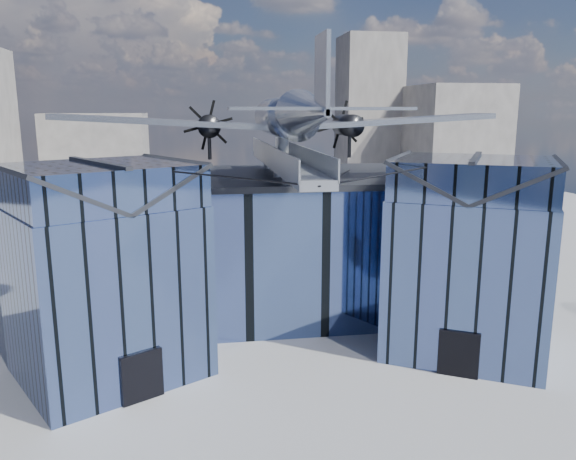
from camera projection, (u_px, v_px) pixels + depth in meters
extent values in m
plane|color=gray|center=(293.00, 352.00, 34.16)|extent=(120.00, 120.00, 0.00)
cube|color=#475D92|center=(273.00, 243.00, 41.86)|extent=(28.00, 14.00, 9.50)
cube|color=#24262B|center=(273.00, 177.00, 40.82)|extent=(28.00, 14.00, 0.40)
cube|color=#475D92|center=(107.00, 291.00, 30.60)|extent=(11.79, 11.43, 9.50)
cube|color=#475D92|center=(99.00, 185.00, 29.38)|extent=(11.56, 11.20, 2.20)
cube|color=#24262B|center=(55.00, 189.00, 27.99)|extent=(7.98, 9.23, 2.40)
cube|color=#24262B|center=(140.00, 182.00, 30.76)|extent=(7.98, 9.23, 2.40)
cube|color=#24262B|center=(98.00, 163.00, 29.14)|extent=(4.30, 7.10, 0.18)
cube|color=black|center=(142.00, 377.00, 28.24)|extent=(2.03, 1.32, 2.60)
cube|color=black|center=(180.00, 276.00, 33.37)|extent=(0.34, 0.34, 9.50)
cube|color=#475D92|center=(468.00, 274.00, 33.80)|extent=(11.79, 11.43, 9.50)
cube|color=#475D92|center=(474.00, 178.00, 32.58)|extent=(11.56, 11.20, 2.20)
cube|color=#24262B|center=(435.00, 176.00, 33.37)|extent=(7.98, 9.23, 2.40)
cube|color=#24262B|center=(516.00, 179.00, 31.79)|extent=(7.98, 9.23, 2.40)
cube|color=#24262B|center=(476.00, 158.00, 32.34)|extent=(4.30, 7.10, 0.18)
cube|color=black|center=(459.00, 354.00, 30.82)|extent=(2.03, 1.32, 2.60)
cube|color=black|center=(393.00, 267.00, 35.38)|extent=(0.34, 0.34, 9.50)
cube|color=#91969E|center=(284.00, 164.00, 35.22)|extent=(1.80, 21.00, 0.50)
cube|color=#91969E|center=(270.00, 154.00, 34.95)|extent=(0.08, 21.00, 1.10)
cube|color=#91969E|center=(298.00, 154.00, 35.22)|extent=(0.08, 21.00, 1.10)
cylinder|color=#91969E|center=(266.00, 162.00, 44.54)|extent=(0.44, 0.44, 1.35)
cylinder|color=#91969E|center=(277.00, 169.00, 38.74)|extent=(0.44, 0.44, 1.35)
cylinder|color=#91969E|center=(285.00, 176.00, 34.88)|extent=(0.44, 0.44, 1.35)
cylinder|color=#91969E|center=(283.00, 149.00, 35.50)|extent=(0.70, 0.70, 1.40)
cylinder|color=black|center=(200.00, 174.00, 27.11)|extent=(10.55, 6.08, 0.69)
cylinder|color=black|center=(407.00, 171.00, 28.71)|extent=(10.55, 6.08, 0.69)
cylinder|color=black|center=(239.00, 178.00, 32.94)|extent=(6.09, 17.04, 1.19)
cylinder|color=black|center=(338.00, 176.00, 33.86)|extent=(6.09, 17.04, 1.19)
cylinder|color=#A4A9B1|center=(283.00, 117.00, 35.09)|extent=(2.50, 11.00, 2.50)
sphere|color=#A4A9B1|center=(272.00, 116.00, 40.41)|extent=(2.50, 2.50, 2.50)
cube|color=black|center=(274.00, 107.00, 39.30)|extent=(1.60, 1.40, 0.50)
cone|color=#A4A9B1|center=(311.00, 113.00, 26.34)|extent=(2.50, 7.00, 2.50)
cube|color=#A4A9B1|center=(322.00, 75.00, 23.78)|extent=(0.18, 2.40, 3.40)
cube|color=#A4A9B1|center=(321.00, 109.00, 24.17)|extent=(8.00, 1.80, 0.14)
cube|color=#A4A9B1|center=(170.00, 122.00, 35.06)|extent=(14.00, 3.20, 1.08)
cylinder|color=black|center=(209.00, 126.00, 36.05)|extent=(1.44, 3.20, 1.44)
cone|color=black|center=(208.00, 125.00, 37.79)|extent=(0.70, 0.70, 0.70)
cube|color=black|center=(208.00, 125.00, 37.94)|extent=(1.05, 0.06, 3.33)
cube|color=black|center=(208.00, 125.00, 37.94)|extent=(2.53, 0.06, 2.53)
cube|color=black|center=(208.00, 125.00, 37.94)|extent=(3.33, 0.06, 1.05)
cylinder|color=black|center=(209.00, 146.00, 35.73)|extent=(0.24, 0.24, 1.75)
cube|color=#A4A9B1|center=(385.00, 122.00, 37.19)|extent=(14.00, 3.20, 1.08)
cylinder|color=black|center=(348.00, 125.00, 37.46)|extent=(1.44, 3.20, 1.44)
cone|color=black|center=(341.00, 125.00, 39.20)|extent=(0.70, 0.70, 0.70)
cube|color=black|center=(340.00, 125.00, 39.34)|extent=(1.05, 0.06, 3.33)
cube|color=black|center=(340.00, 125.00, 39.34)|extent=(2.53, 0.06, 2.53)
cube|color=black|center=(340.00, 125.00, 39.34)|extent=(3.33, 0.06, 1.05)
cylinder|color=black|center=(349.00, 144.00, 37.13)|extent=(0.24, 0.24, 1.75)
cube|color=gray|center=(452.00, 148.00, 83.52)|extent=(12.00, 14.00, 18.00)
cube|color=gray|center=(98.00, 162.00, 82.78)|extent=(14.00, 10.00, 14.00)
cube|color=gray|center=(368.00, 119.00, 90.82)|extent=(9.00, 9.00, 26.00)
cylinder|color=#372616|center=(526.00, 260.00, 50.01)|extent=(0.48, 0.48, 2.77)
sphere|color=#224B1A|center=(529.00, 233.00, 49.49)|extent=(4.51, 4.51, 3.63)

